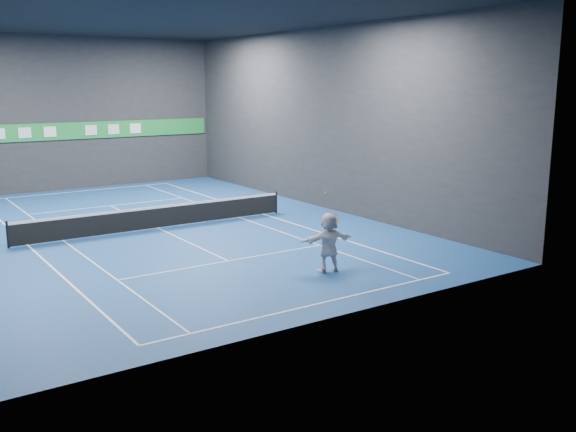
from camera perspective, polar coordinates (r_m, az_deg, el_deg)
ground at (r=28.89m, az=-11.44°, el=-1.08°), size 26.00×26.00×0.00m
ceiling at (r=28.33m, az=-12.21°, el=16.97°), size 26.00×26.00×0.00m
wall_back at (r=40.57m, az=-18.88°, el=8.59°), size 18.00×0.10×9.00m
wall_front at (r=16.99m, az=5.18°, el=5.63°), size 18.00×0.10×9.00m
wall_right at (r=32.73m, az=3.08°, el=8.58°), size 0.10×26.00×9.00m
baseline_near at (r=18.85m, az=2.78°, el=-7.77°), size 10.98×0.08×0.01m
baseline_far at (r=39.96m, az=-18.04°, el=2.10°), size 10.98×0.08×0.01m
sideline_doubles_left at (r=27.35m, az=-22.11°, el=-2.44°), size 0.08×23.78×0.01m
sideline_doubles_right at (r=31.34m, az=-2.15°, el=0.15°), size 0.08×23.78×0.01m
sideline_singles_left at (r=27.64m, az=-19.32°, el=-2.09°), size 0.06×23.78×0.01m
sideline_singles_right at (r=30.65m, az=-4.34°, el=-0.14°), size 0.06×23.78×0.01m
service_line_near at (r=23.27m, az=-5.33°, el=-4.00°), size 8.23×0.06×0.01m
service_line_far at (r=34.78m, az=-15.51°, el=0.89°), size 8.23×0.06×0.01m
center_service_line at (r=28.89m, az=-11.44°, el=-1.07°), size 0.06×12.80×0.01m
player at (r=21.72m, az=3.64°, el=-2.34°), size 1.97×0.93×2.04m
tennis_ball at (r=21.25m, az=3.40°, el=2.07°), size 0.07×0.07×0.07m
tennis_net at (r=28.78m, az=-11.48°, el=-0.03°), size 12.50×0.10×1.07m
sponsor_banner at (r=40.57m, az=-18.77°, el=7.18°), size 17.64×0.11×1.00m
tennis_racket at (r=21.75m, az=4.18°, el=-0.28°), size 0.46×0.33×0.64m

